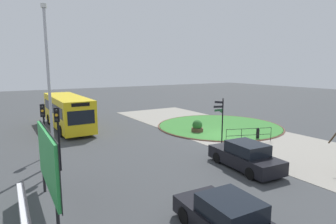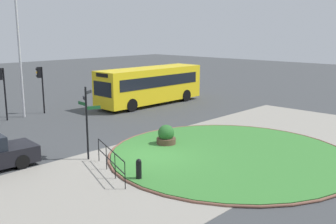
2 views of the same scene
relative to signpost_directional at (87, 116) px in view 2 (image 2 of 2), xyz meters
The scene contains 12 objects.
ground 3.57m from the signpost_directional, 43.36° to the right, with size 120.00×120.00×0.00m, color #3D3F42.
sidewalk_paving 4.64m from the signpost_directional, 59.47° to the right, with size 32.00×8.84×0.02m, color gray.
grass_island 7.12m from the signpost_directional, 41.58° to the right, with size 11.58×11.58×0.10m, color #387A33.
grass_kerb_ring 7.12m from the signpost_directional, 41.58° to the right, with size 11.89×11.89×0.11m, color brown.
signpost_directional is the anchor object (origin of this frame).
bollard_foreground 4.10m from the signpost_directional, 93.18° to the right, with size 0.23×0.23×0.92m.
railing_grass_edge 2.79m from the signpost_directional, 102.86° to the right, with size 1.35×3.45×1.12m.
bus_yellow 14.40m from the signpost_directional, 34.13° to the left, with size 9.77×2.69×3.03m.
traffic_light_near 10.99m from the signpost_directional, 85.27° to the left, with size 0.48×0.32×3.57m.
traffic_light_far 11.89m from the signpost_directional, 71.05° to the left, with size 0.48×0.32×3.43m.
lamppost_tall 11.58m from the signpost_directional, 78.05° to the left, with size 0.32×0.32×9.06m.
planter_near_signpost 4.61m from the signpost_directional, 15.03° to the right, with size 1.02×1.02×1.12m.
Camera 2 is at (-12.46, -13.00, 6.00)m, focal length 41.90 mm.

